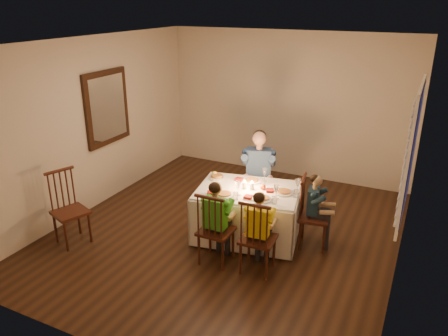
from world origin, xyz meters
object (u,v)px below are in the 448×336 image
at_px(chair_end, 312,245).
at_px(serving_bowl, 217,178).
at_px(dining_table, 248,203).
at_px(child_green, 216,261).
at_px(chair_near_left, 216,261).
at_px(child_yellow, 257,270).
at_px(chair_adult, 257,212).
at_px(child_teal, 312,245).
at_px(adult, 257,212).
at_px(chair_extra, 75,242).
at_px(chair_near_right, 257,270).

height_order(chair_end, serving_bowl, serving_bowl).
bearing_deg(dining_table, child_green, -108.98).
relative_size(chair_near_left, serving_bowl, 4.83).
distance_m(dining_table, child_yellow, 0.96).
height_order(chair_adult, child_green, child_green).
relative_size(child_teal, serving_bowl, 5.06).
height_order(child_yellow, child_teal, child_yellow).
xyz_separation_m(child_green, child_teal, (0.99, 0.89, 0.00)).
distance_m(chair_adult, adult, 0.00).
relative_size(chair_near_left, adult, 0.75).
bearing_deg(chair_extra, dining_table, -40.03).
height_order(chair_near_left, chair_extra, chair_extra).
relative_size(chair_near_right, child_yellow, 0.93).
bearing_deg(dining_table, chair_near_left, -108.98).
bearing_deg(chair_near_left, child_yellow, -176.22).
relative_size(chair_near_right, serving_bowl, 4.83).
bearing_deg(adult, dining_table, -97.06).
relative_size(adult, child_teal, 1.28).
bearing_deg(chair_adult, child_teal, -48.69).
height_order(dining_table, chair_end, dining_table).
relative_size(adult, child_yellow, 1.24).
bearing_deg(child_teal, chair_extra, 105.33).
height_order(chair_adult, child_yellow, child_yellow).
relative_size(chair_extra, serving_bowl, 5.04).
distance_m(chair_extra, child_teal, 3.22).
distance_m(chair_near_left, serving_bowl, 1.21).
bearing_deg(dining_table, chair_end, -0.52).
bearing_deg(child_teal, child_green, 123.18).
bearing_deg(child_teal, chair_adult, 50.82).
xyz_separation_m(chair_near_right, child_teal, (0.45, 0.85, 0.00)).
height_order(chair_adult, chair_near_left, same).
relative_size(chair_extra, child_green, 0.93).
xyz_separation_m(dining_table, child_yellow, (0.43, -0.69, -0.51)).
bearing_deg(child_teal, serving_bowl, 82.45).
bearing_deg(serving_bowl, child_teal, 1.36).
xyz_separation_m(chair_end, child_yellow, (-0.45, -0.85, 0.00)).
relative_size(chair_end, child_teal, 0.95).
relative_size(chair_near_left, child_green, 0.89).
relative_size(child_yellow, child_teal, 1.03).
relative_size(dining_table, chair_near_left, 1.57).
xyz_separation_m(chair_near_left, child_teal, (0.99, 0.89, 0.00)).
height_order(chair_end, child_green, child_green).
bearing_deg(chair_end, serving_bowl, 82.45).
distance_m(chair_adult, child_green, 1.49).
height_order(chair_near_left, serving_bowl, serving_bowl).
height_order(dining_table, chair_extra, dining_table).
bearing_deg(child_teal, chair_end, -0.00).
height_order(chair_near_left, chair_end, same).
height_order(adult, child_yellow, adult).
xyz_separation_m(chair_near_right, adult, (-0.58, 1.45, 0.00)).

